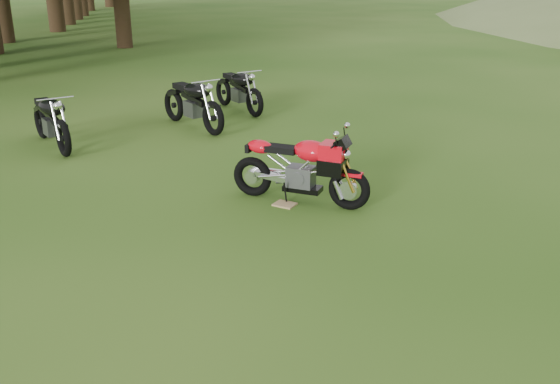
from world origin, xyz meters
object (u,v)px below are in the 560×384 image
Objects in this scene: sport_motorcycle at (300,163)px; vintage_moto_c at (238,88)px; vintage_moto_b at (50,118)px; vintage_moto_a at (192,101)px; plywood_board at (285,204)px.

sport_motorcycle is 0.97× the size of vintage_moto_c.
vintage_moto_b is at bearing -80.38° from vintage_moto_c.
vintage_moto_a is 2.48m from vintage_moto_b.
vintage_moto_a reaches higher than plywood_board.
vintage_moto_c reaches higher than plywood_board.
sport_motorcycle is 4.70m from vintage_moto_b.
sport_motorcycle is 6.56× the size of plywood_board.
plywood_board is at bearing -15.64° from vintage_moto_a.
sport_motorcycle is 0.55m from plywood_board.
sport_motorcycle is 5.29m from vintage_moto_c.
plywood_board is 0.14× the size of vintage_moto_a.
vintage_moto_a is 1.04× the size of vintage_moto_b.
vintage_moto_c is at bearing 134.16° from plywood_board.
plywood_board is (-0.09, -0.20, -0.51)m from sport_motorcycle.
vintage_moto_a reaches higher than vintage_moto_c.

